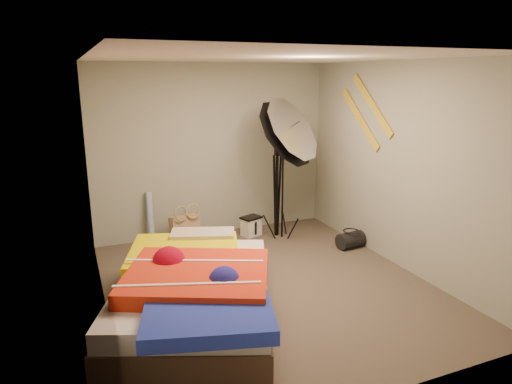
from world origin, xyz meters
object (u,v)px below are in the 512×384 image
wrapping_roll (150,218)px  camera_tripod (277,186)px  tote_bag (185,230)px  bed (195,291)px  camera_case (251,227)px  duffel_bag (350,240)px  photo_umbrella (285,135)px

wrapping_roll → camera_tripod: size_ratio=0.56×
tote_bag → bed: bed is taller
wrapping_roll → camera_case: size_ratio=2.77×
tote_bag → wrapping_roll: bearing=135.8°
camera_case → camera_tripod: (0.35, -0.13, 0.63)m
duffel_bag → wrapping_roll: bearing=145.9°
photo_umbrella → camera_tripod: 0.84m
bed → photo_umbrella: bearing=42.7°
bed → photo_umbrella: (1.72, 1.59, 1.24)m
tote_bag → camera_tripod: (1.35, -0.16, 0.55)m
bed → camera_tripod: bearing=47.1°
wrapping_roll → tote_bag: bearing=-27.2°
camera_case → bed: bearing=-145.1°
wrapping_roll → duffel_bag: bearing=-26.4°
duffel_bag → camera_tripod: bearing=122.3°
tote_bag → duffel_bag: size_ratio=1.17×
bed → photo_umbrella: size_ratio=1.18×
duffel_bag → photo_umbrella: size_ratio=0.17×
wrapping_roll → camera_case: wrapping_roll is taller
tote_bag → camera_tripod: camera_tripod is taller
camera_tripod → photo_umbrella: bearing=-96.5°
tote_bag → bed: (-0.41, -2.05, 0.09)m
photo_umbrella → camera_tripod: size_ratio=1.62×
tote_bag → camera_tripod: size_ratio=0.32×
photo_umbrella → duffel_bag: bearing=-36.6°
wrapping_roll → camera_case: bearing=-9.8°
camera_case → camera_tripod: size_ratio=0.20×
tote_bag → camera_tripod: bearing=-23.5°
tote_bag → photo_umbrella: (1.31, -0.45, 1.33)m
duffel_bag → camera_tripod: size_ratio=0.28×
tote_bag → camera_case: bearing=-18.2°
bed → photo_umbrella: 2.65m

